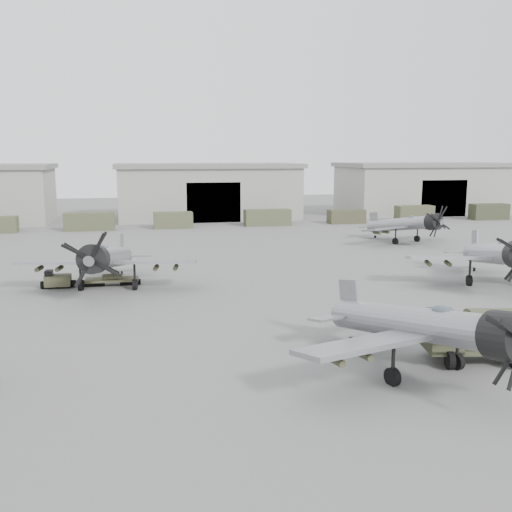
{
  "coord_description": "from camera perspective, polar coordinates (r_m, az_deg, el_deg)",
  "views": [
    {
      "loc": [
        -12.17,
        -29.55,
        10.07
      ],
      "look_at": [
        -3.04,
        11.94,
        2.5
      ],
      "focal_mm": 40.0,
      "sensor_mm": 36.0,
      "label": 1
    }
  ],
  "objects": [
    {
      "name": "ground",
      "position": [
        33.5,
        9.59,
        -7.53
      ],
      "size": [
        220.0,
        220.0,
        0.0
      ],
      "primitive_type": "plane",
      "color": "#535351",
      "rests_on": "ground"
    },
    {
      "name": "hangar_center",
      "position": [
        92.49,
        -4.86,
        6.53
      ],
      "size": [
        29.0,
        14.8,
        8.7
      ],
      "color": "gray",
      "rests_on": "ground"
    },
    {
      "name": "hangar_right",
      "position": [
        104.52,
        16.4,
        6.57
      ],
      "size": [
        29.0,
        14.8,
        8.7
      ],
      "color": "gray",
      "rests_on": "ground"
    },
    {
      "name": "support_truck_2",
      "position": [
        80.23,
        -16.33,
        3.35
      ],
      "size": [
        6.61,
        2.2,
        2.4
      ],
      "primitive_type": "cube",
      "color": "#43482F",
      "rests_on": "ground"
    },
    {
      "name": "support_truck_3",
      "position": [
        80.25,
        -8.28,
        3.58
      ],
      "size": [
        5.32,
        2.2,
        2.2
      ],
      "primitive_type": "cube",
      "color": "#464A30",
      "rests_on": "ground"
    },
    {
      "name": "support_truck_4",
      "position": [
        82.32,
        1.15,
        3.88
      ],
      "size": [
        6.65,
        2.2,
        2.3
      ],
      "primitive_type": "cube",
      "color": "#454A30",
      "rests_on": "ground"
    },
    {
      "name": "support_truck_5",
      "position": [
        85.96,
        9.02,
        3.93
      ],
      "size": [
        5.43,
        2.2,
        2.03
      ],
      "primitive_type": "cube",
      "color": "#3D3C28",
      "rests_on": "ground"
    },
    {
      "name": "support_truck_6",
      "position": [
        90.53,
        15.55,
        4.11
      ],
      "size": [
        5.71,
        2.2,
        2.42
      ],
      "primitive_type": "cube",
      "color": "#42452D",
      "rests_on": "ground"
    },
    {
      "name": "support_truck_7",
      "position": [
        97.18,
        22.27,
        4.13
      ],
      "size": [
        5.99,
        2.2,
        2.46
      ],
      "primitive_type": "cube",
      "color": "#343825",
      "rests_on": "ground"
    },
    {
      "name": "aircraft_near_1",
      "position": [
        27.06,
        17.04,
        -6.8
      ],
      "size": [
        13.26,
        11.94,
        5.29
      ],
      "rotation": [
        0.0,
        0.0,
        0.28
      ],
      "color": "gray",
      "rests_on": "ground"
    },
    {
      "name": "aircraft_mid_1",
      "position": [
        43.89,
        -14.73,
        -0.25
      ],
      "size": [
        13.49,
        12.14,
        5.35
      ],
      "rotation": [
        0.0,
        0.0,
        -0.17
      ],
      "color": "gray",
      "rests_on": "ground"
    },
    {
      "name": "aircraft_mid_2",
      "position": [
        47.57,
        23.15,
        0.13
      ],
      "size": [
        13.78,
        12.4,
        5.5
      ],
      "rotation": [
        0.0,
        0.0,
        -0.29
      ],
      "color": "#9B9DA3",
      "rests_on": "ground"
    },
    {
      "name": "aircraft_far_1",
      "position": [
        67.84,
        14.96,
        3.09
      ],
      "size": [
        11.94,
        10.79,
        4.83
      ],
      "rotation": [
        0.0,
        0.0,
        0.37
      ],
      "color": "gray",
      "rests_on": "ground"
    },
    {
      "name": "fuel_tanker",
      "position": [
        30.58,
        22.54,
        -6.94
      ],
      "size": [
        7.15,
        3.53,
        2.64
      ],
      "rotation": [
        0.0,
        0.0,
        -0.2
      ],
      "color": "#3E412A",
      "rests_on": "ground"
    },
    {
      "name": "tug_trailer",
      "position": [
        46.04,
        -17.3,
        -2.32
      ],
      "size": [
        7.04,
        1.6,
        1.41
      ],
      "rotation": [
        0.0,
        0.0,
        -0.03
      ],
      "color": "#43422C",
      "rests_on": "ground"
    }
  ]
}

